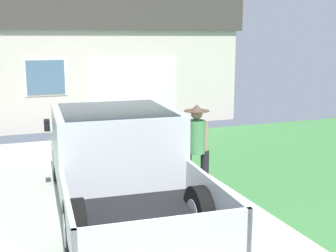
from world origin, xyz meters
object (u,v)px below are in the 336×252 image
(house_with_garage, at_px, (95,57))
(pickup_truck, at_px, (116,161))
(person_with_hat, at_px, (196,146))
(handbag, at_px, (210,195))

(house_with_garage, bearing_deg, pickup_truck, -99.55)
(pickup_truck, xyz_separation_m, person_with_hat, (1.38, -0.32, 0.22))
(pickup_truck, bearing_deg, handbag, -18.15)
(pickup_truck, relative_size, house_with_garage, 0.63)
(pickup_truck, xyz_separation_m, house_with_garage, (1.56, 9.24, 1.39))
(person_with_hat, distance_m, house_with_garage, 9.64)
(person_with_hat, bearing_deg, house_with_garage, -91.43)
(person_with_hat, bearing_deg, pickup_truck, -13.44)
(pickup_truck, distance_m, person_with_hat, 1.44)
(person_with_hat, height_order, house_with_garage, house_with_garage)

